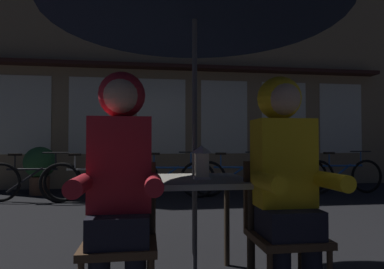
{
  "coord_description": "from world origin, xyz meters",
  "views": [
    {
      "loc": [
        -0.34,
        -2.26,
        0.98
      ],
      "look_at": [
        0.0,
        0.13,
        1.05
      ],
      "focal_mm": 30.26,
      "sensor_mm": 36.0,
      "label": 1
    }
  ],
  "objects_px": {
    "cafe_table": "(195,193)",
    "chair_left": "(121,230)",
    "chair_right": "(281,225)",
    "person_right_hooded": "(285,167)",
    "bicycle_furthest": "(343,176)",
    "lantern": "(201,161)",
    "bicycle_nearest": "(32,181)",
    "bicycle_fifth": "(288,176)",
    "bicycle_third": "(169,178)",
    "person_left_hooded": "(120,168)",
    "bicycle_second": "(92,181)",
    "potted_plant": "(40,166)",
    "bicycle_fourth": "(236,178)"
  },
  "relations": [
    {
      "from": "bicycle_second",
      "to": "bicycle_furthest",
      "type": "relative_size",
      "value": 0.99
    },
    {
      "from": "cafe_table",
      "to": "chair_left",
      "type": "relative_size",
      "value": 0.85
    },
    {
      "from": "person_right_hooded",
      "to": "bicycle_third",
      "type": "bearing_deg",
      "value": 95.69
    },
    {
      "from": "bicycle_second",
      "to": "bicycle_third",
      "type": "relative_size",
      "value": 1.0
    },
    {
      "from": "chair_left",
      "to": "bicycle_second",
      "type": "xyz_separation_m",
      "value": [
        -0.78,
        3.84,
        -0.14
      ]
    },
    {
      "from": "bicycle_nearest",
      "to": "bicycle_third",
      "type": "relative_size",
      "value": 1.01
    },
    {
      "from": "potted_plant",
      "to": "bicycle_third",
      "type": "bearing_deg",
      "value": -16.46
    },
    {
      "from": "lantern",
      "to": "person_right_hooded",
      "type": "xyz_separation_m",
      "value": [
        0.44,
        -0.36,
        -0.01
      ]
    },
    {
      "from": "bicycle_nearest",
      "to": "bicycle_third",
      "type": "distance_m",
      "value": 2.34
    },
    {
      "from": "chair_left",
      "to": "bicycle_fourth",
      "type": "height_order",
      "value": "chair_left"
    },
    {
      "from": "bicycle_nearest",
      "to": "bicycle_fifth",
      "type": "height_order",
      "value": "same"
    },
    {
      "from": "person_left_hooded",
      "to": "bicycle_nearest",
      "type": "relative_size",
      "value": 0.83
    },
    {
      "from": "bicycle_nearest",
      "to": "potted_plant",
      "type": "bearing_deg",
      "value": 98.63
    },
    {
      "from": "bicycle_third",
      "to": "bicycle_fourth",
      "type": "bearing_deg",
      "value": -4.44
    },
    {
      "from": "lantern",
      "to": "person_left_hooded",
      "type": "height_order",
      "value": "person_left_hooded"
    },
    {
      "from": "bicycle_nearest",
      "to": "bicycle_furthest",
      "type": "relative_size",
      "value": 1.0
    },
    {
      "from": "bicycle_nearest",
      "to": "chair_right",
      "type": "bearing_deg",
      "value": -55.09
    },
    {
      "from": "bicycle_fifth",
      "to": "person_left_hooded",
      "type": "bearing_deg",
      "value": -124.68
    },
    {
      "from": "bicycle_second",
      "to": "lantern",
      "type": "bearing_deg",
      "value": -69.88
    },
    {
      "from": "bicycle_second",
      "to": "bicycle_fifth",
      "type": "height_order",
      "value": "same"
    },
    {
      "from": "person_left_hooded",
      "to": "bicycle_fourth",
      "type": "distance_m",
      "value": 4.37
    },
    {
      "from": "bicycle_nearest",
      "to": "bicycle_second",
      "type": "distance_m",
      "value": 1.01
    },
    {
      "from": "person_right_hooded",
      "to": "bicycle_furthest",
      "type": "height_order",
      "value": "person_right_hooded"
    },
    {
      "from": "person_right_hooded",
      "to": "bicycle_nearest",
      "type": "height_order",
      "value": "person_right_hooded"
    },
    {
      "from": "bicycle_fifth",
      "to": "bicycle_furthest",
      "type": "height_order",
      "value": "same"
    },
    {
      "from": "cafe_table",
      "to": "person_left_hooded",
      "type": "bearing_deg",
      "value": -138.43
    },
    {
      "from": "bicycle_fifth",
      "to": "bicycle_furthest",
      "type": "bearing_deg",
      "value": -2.96
    },
    {
      "from": "cafe_table",
      "to": "lantern",
      "type": "relative_size",
      "value": 3.2
    },
    {
      "from": "person_right_hooded",
      "to": "bicycle_fifth",
      "type": "bearing_deg",
      "value": 65.31
    },
    {
      "from": "cafe_table",
      "to": "chair_left",
      "type": "distance_m",
      "value": 0.62
    },
    {
      "from": "person_left_hooded",
      "to": "person_right_hooded",
      "type": "relative_size",
      "value": 1.0
    },
    {
      "from": "chair_right",
      "to": "bicycle_fifth",
      "type": "height_order",
      "value": "chair_right"
    },
    {
      "from": "person_right_hooded",
      "to": "bicycle_furthest",
      "type": "relative_size",
      "value": 0.83
    },
    {
      "from": "bicycle_nearest",
      "to": "bicycle_third",
      "type": "xyz_separation_m",
      "value": [
        2.34,
        0.07,
        0.0
      ]
    },
    {
      "from": "bicycle_third",
      "to": "potted_plant",
      "type": "relative_size",
      "value": 1.81
    },
    {
      "from": "chair_right",
      "to": "potted_plant",
      "type": "distance_m",
      "value": 5.53
    },
    {
      "from": "bicycle_furthest",
      "to": "cafe_table",
      "type": "bearing_deg",
      "value": -133.73
    },
    {
      "from": "lantern",
      "to": "chair_left",
      "type": "relative_size",
      "value": 0.27
    },
    {
      "from": "chair_right",
      "to": "bicycle_third",
      "type": "bearing_deg",
      "value": 95.77
    },
    {
      "from": "person_right_hooded",
      "to": "bicycle_nearest",
      "type": "bearing_deg",
      "value": 124.53
    },
    {
      "from": "potted_plant",
      "to": "lantern",
      "type": "bearing_deg",
      "value": -61.3
    },
    {
      "from": "bicycle_nearest",
      "to": "bicycle_furthest",
      "type": "xyz_separation_m",
      "value": [
        5.76,
        0.1,
        0.0
      ]
    },
    {
      "from": "chair_right",
      "to": "bicycle_second",
      "type": "distance_m",
      "value": 4.22
    },
    {
      "from": "lantern",
      "to": "person_left_hooded",
      "type": "distance_m",
      "value": 0.63
    },
    {
      "from": "bicycle_nearest",
      "to": "chair_left",
      "type": "bearing_deg",
      "value": -65.6
    },
    {
      "from": "chair_left",
      "to": "potted_plant",
      "type": "distance_m",
      "value": 5.1
    },
    {
      "from": "bicycle_third",
      "to": "cafe_table",
      "type": "bearing_deg",
      "value": -91.2
    },
    {
      "from": "chair_right",
      "to": "chair_left",
      "type": "bearing_deg",
      "value": 180.0
    },
    {
      "from": "bicycle_fourth",
      "to": "lantern",
      "type": "bearing_deg",
      "value": -109.31
    },
    {
      "from": "person_left_hooded",
      "to": "potted_plant",
      "type": "xyz_separation_m",
      "value": [
        -1.9,
        4.78,
        -0.3
      ]
    }
  ]
}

